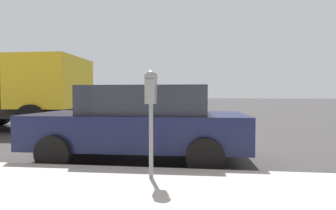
{
  "coord_description": "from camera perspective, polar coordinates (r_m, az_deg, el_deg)",
  "views": [
    {
      "loc": [
        -6.34,
        -1.25,
        1.34
      ],
      "look_at": [
        -2.3,
        -0.77,
        1.19
      ],
      "focal_mm": 28.0,
      "sensor_mm": 36.0,
      "label": 1
    }
  ],
  "objects": [
    {
      "name": "ground_plane",
      "position": [
        6.6,
        -4.36,
        -9.62
      ],
      "size": [
        220.0,
        220.0,
        0.0
      ],
      "primitive_type": "plane",
      "color": "#3D3A3A"
    },
    {
      "name": "car_navy",
      "position": [
        5.42,
        -5.91,
        -3.61
      ],
      "size": [
        2.13,
        4.3,
        1.53
      ],
      "rotation": [
        0.0,
        0.0,
        0.02
      ],
      "color": "#14193D",
      "rests_on": "ground_plane"
    },
    {
      "name": "parking_meter",
      "position": [
        3.65,
        -3.73,
        1.99
      ],
      "size": [
        0.21,
        0.19,
        1.52
      ],
      "color": "gray",
      "rests_on": "sidewalk"
    }
  ]
}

